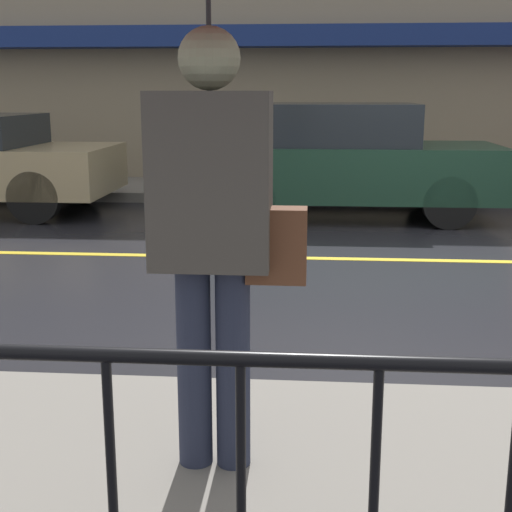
# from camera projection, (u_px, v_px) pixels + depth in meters

# --- Properties ---
(ground_plane) EXTENTS (80.00, 80.00, 0.00)m
(ground_plane) POSITION_uv_depth(u_px,v_px,m) (447.00, 261.00, 7.30)
(ground_plane) COLOR black
(sidewalk_far) EXTENTS (28.00, 2.07, 0.15)m
(sidewalk_far) POSITION_uv_depth(u_px,v_px,m) (397.00, 192.00, 11.75)
(sidewalk_far) COLOR slate
(sidewalk_far) RESTS_ON ground_plane
(lane_marking) EXTENTS (25.20, 0.12, 0.01)m
(lane_marking) POSITION_uv_depth(u_px,v_px,m) (447.00, 261.00, 7.30)
(lane_marking) COLOR gold
(lane_marking) RESTS_ON ground_plane
(pedestrian) EXTENTS (0.95, 0.95, 2.19)m
(pedestrian) POSITION_uv_depth(u_px,v_px,m) (211.00, 70.00, 2.69)
(pedestrian) COLOR #23283D
(pedestrian) RESTS_ON sidewalk_near
(car_dark_green) EXTENTS (4.05, 1.76, 1.54)m
(car_dark_green) POSITION_uv_depth(u_px,v_px,m) (344.00, 160.00, 9.68)
(car_dark_green) COLOR #193828
(car_dark_green) RESTS_ON ground_plane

